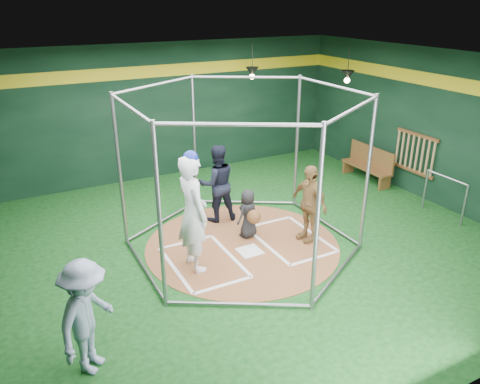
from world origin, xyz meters
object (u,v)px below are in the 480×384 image
batter_figure (193,212)px  umpire (217,183)px  visitor_leopard (309,203)px  dugout_bench (369,163)px

batter_figure → umpire: size_ratio=1.30×
visitor_leopard → dugout_bench: bearing=114.1°
umpire → visitor_leopard: bearing=133.9°
umpire → dugout_bench: 4.59m
visitor_leopard → umpire: bearing=-150.6°
batter_figure → dugout_bench: (5.76, 1.88, -0.62)m
batter_figure → umpire: (1.20, 1.57, -0.24)m
batter_figure → umpire: 1.99m
visitor_leopard → umpire: (-1.20, 1.67, 0.06)m
umpire → dugout_bench: (4.56, 0.31, -0.39)m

